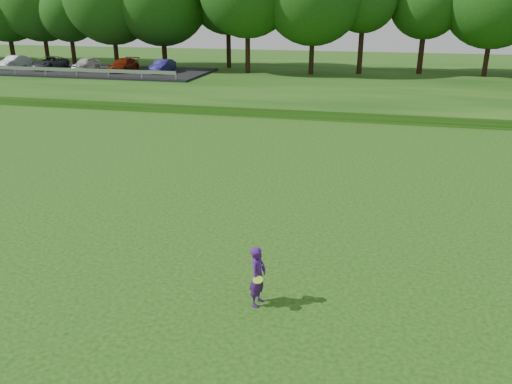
# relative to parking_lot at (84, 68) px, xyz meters

# --- Properties ---
(ground) EXTENTS (140.00, 140.00, 0.00)m
(ground) POSITION_rel_parking_lot_xyz_m (24.10, -32.81, -1.03)
(ground) COLOR #11420C
(ground) RESTS_ON ground
(berm) EXTENTS (130.00, 30.00, 0.60)m
(berm) POSITION_rel_parking_lot_xyz_m (24.10, 1.19, -0.73)
(berm) COLOR #11420C
(berm) RESTS_ON ground
(walking_path) EXTENTS (130.00, 1.60, 0.04)m
(walking_path) POSITION_rel_parking_lot_xyz_m (24.10, -12.81, -1.01)
(walking_path) COLOR gray
(walking_path) RESTS_ON ground
(parking_lot) EXTENTS (24.00, 9.00, 1.38)m
(parking_lot) POSITION_rel_parking_lot_xyz_m (0.00, 0.00, 0.00)
(parking_lot) COLOR black
(parking_lot) RESTS_ON berm
(woman) EXTENTS (0.44, 0.69, 1.49)m
(woman) POSITION_rel_parking_lot_xyz_m (25.36, -34.30, -0.29)
(woman) COLOR #45186F
(woman) RESTS_ON ground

